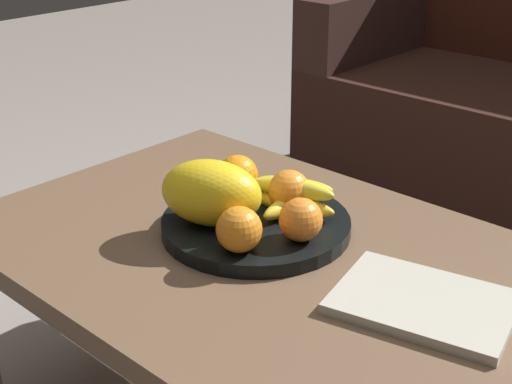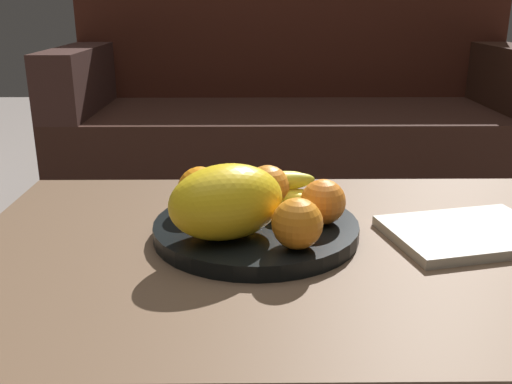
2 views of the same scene
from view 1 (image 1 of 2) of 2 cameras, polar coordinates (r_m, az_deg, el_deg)
The scene contains 9 objects.
coffee_table at distance 1.24m, azimuth 0.88°, elevation -6.25°, with size 1.03×0.68×0.42m.
fruit_bowl at distance 1.27m, azimuth -0.00°, elevation -2.56°, with size 0.33×0.33×0.03m, color black.
melon_large_front at distance 1.23m, azimuth -3.50°, elevation -0.06°, with size 0.18×0.11×0.11m, color yellow.
orange_front at distance 1.28m, azimuth 2.59°, elevation 0.09°, with size 0.07×0.07×0.07m, color orange.
orange_left at distance 1.18m, azimuth 3.50°, elevation -2.16°, with size 0.07×0.07×0.07m, color orange.
orange_right at distance 1.34m, azimuth -1.44°, elevation 1.29°, with size 0.08×0.08×0.08m, color orange.
orange_back at distance 1.15m, azimuth -1.40°, elevation -2.90°, with size 0.07×0.07×0.07m, color orange.
banana_bunch at distance 1.28m, azimuth 2.86°, elevation -0.42°, with size 0.17×0.15×0.06m.
magazine at distance 1.09m, azimuth 12.91°, elevation -8.40°, with size 0.25×0.18×0.02m, color beige.
Camera 1 is at (0.71, -0.80, 1.01)m, focal length 51.45 mm.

